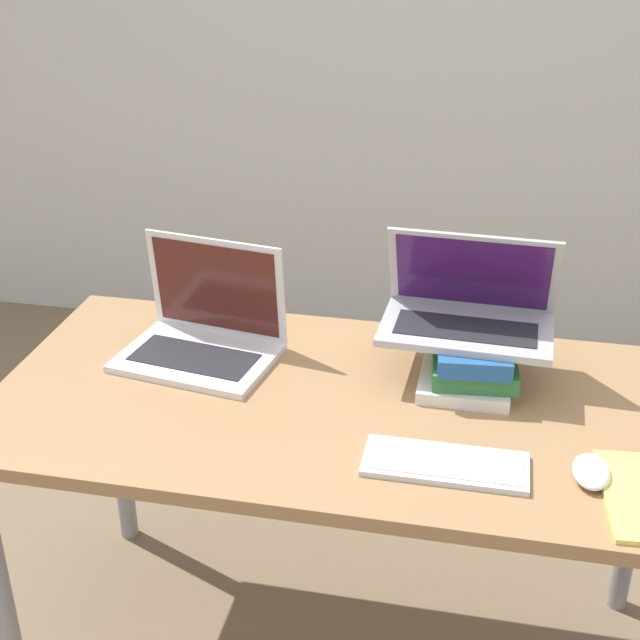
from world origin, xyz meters
name	(u,v)px	position (x,y,z in m)	size (l,w,h in m)	color
desk	(343,431)	(0.00, 0.37, 0.65)	(1.48, 0.74, 0.73)	#9E754C
laptop_left	(204,334)	(-0.35, 0.50, 0.78)	(0.37, 0.30, 0.26)	silver
book_stack	(471,361)	(0.25, 0.50, 0.78)	(0.21, 0.25, 0.11)	white
laptop_on_books	(468,310)	(0.24, 0.54, 0.88)	(0.37, 0.23, 0.22)	#B2B2B7
wireless_keyboard	(445,464)	(0.23, 0.17, 0.74)	(0.30, 0.12, 0.01)	silver
mouse	(591,471)	(0.49, 0.19, 0.75)	(0.07, 0.11, 0.03)	white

